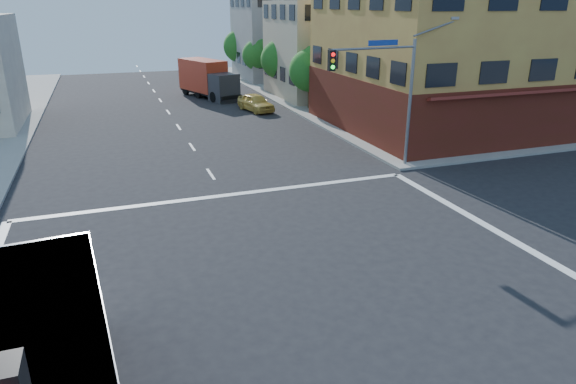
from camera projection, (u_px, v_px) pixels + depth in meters
name	position (u px, v px, depth m)	size (l,w,h in m)	color
ground	(292.00, 294.00, 16.45)	(120.00, 120.00, 0.00)	black
sidewalk_ne	(476.00, 84.00, 58.37)	(50.00, 50.00, 0.15)	gray
corner_building_ne	(465.00, 45.00, 37.04)	(18.10, 15.44, 14.00)	#BC9843
building_east_near	(336.00, 49.00, 50.27)	(12.06, 10.06, 9.00)	tan
building_east_far	(288.00, 36.00, 62.47)	(12.06, 10.06, 10.00)	gray
signal_mast_ne	(385.00, 80.00, 26.97)	(7.91, 1.13, 8.07)	slate
street_tree_a	(311.00, 68.00, 43.64)	(3.60, 3.60, 5.53)	#382414
street_tree_b	(281.00, 57.00, 50.65)	(3.80, 3.80, 5.79)	#382414
street_tree_c	(258.00, 53.00, 57.82)	(3.40, 3.40, 5.29)	#382414
street_tree_d	(240.00, 44.00, 64.75)	(4.00, 4.00, 6.03)	#382414
box_truck	(208.00, 80.00, 50.06)	(4.83, 8.25, 3.57)	#292A2E
parked_car	(256.00, 102.00, 44.06)	(1.74, 4.32, 1.47)	gold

